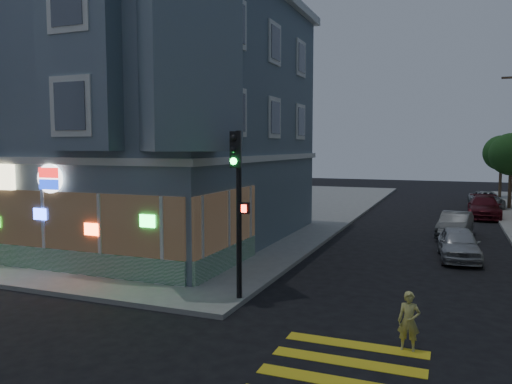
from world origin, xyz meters
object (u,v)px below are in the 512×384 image
Objects in this scene: street_tree_near at (511,154)px; parked_car_a at (459,244)px; running_child at (409,321)px; street_tree_far at (501,153)px; parked_car_d at (486,200)px; traffic_signal at (238,186)px; parked_car_c at (484,207)px; parked_car_b at (455,225)px.

street_tree_near is 1.42× the size of parked_car_a.
running_child is 0.35× the size of parked_car_a.
street_tree_far is 8.63m from parked_car_d.
running_child is 5.75m from traffic_signal.
running_child is at bearing -101.01° from parked_car_d.
parked_car_c is (-1.89, -13.03, -3.26)m from street_tree_far.
running_child reaches higher than parked_car_a.
running_child is (-4.58, -36.20, -3.28)m from street_tree_far.
parked_car_b reaches higher than parked_car_d.
street_tree_near reaches higher than parked_car_d.
parked_car_d is (0.39, 5.20, -0.06)m from parked_car_c.
traffic_signal is at bearing -105.16° from parked_car_b.
traffic_signal is (-7.49, -21.58, 2.71)m from parked_car_c.
parked_car_c reaches higher than parked_car_a.
parked_car_b is 0.81× the size of parked_car_c.
street_tree_far is at bearing 74.33° from parked_car_d.
parked_car_b is at bearing -101.39° from parked_car_c.
parked_car_b is 13.33m from parked_car_d.
parked_car_a is 0.80× the size of parked_car_c.
parked_car_c is at bearing -99.09° from parked_car_d.
parked_car_b is (-3.60, -20.99, -3.31)m from street_tree_far.
street_tree_far is 1.13× the size of parked_car_c.
street_tree_far reaches higher than parked_car_c.
parked_car_c is 5.21m from parked_car_d.
parked_car_a reaches higher than parked_car_d.
street_tree_near reaches higher than parked_car_b.
street_tree_near is 1.40× the size of parked_car_b.
parked_car_c is 0.98× the size of traffic_signal.
street_tree_near is 8.00m from street_tree_far.
traffic_signal is at bearing -109.42° from street_tree_near.
street_tree_far is at bearing 57.54° from traffic_signal.
parked_car_d is at bearing 173.39° from street_tree_near.
street_tree_near is 4.02× the size of running_child.
running_child is 0.28× the size of parked_car_c.
street_tree_far reaches higher than running_child.
street_tree_near reaches higher than parked_car_a.
parked_car_b is at bearing -103.89° from parked_car_d.
parked_car_b is at bearing 85.93° from running_child.
traffic_signal reaches higher than parked_car_a.
parked_car_c reaches higher than parked_car_d.
parked_car_c is at bearing -110.59° from street_tree_near.
street_tree_near is 1.00× the size of street_tree_far.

